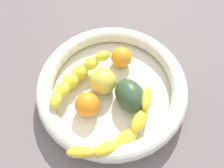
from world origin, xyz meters
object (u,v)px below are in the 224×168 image
Objects in this scene: banana_draped_left at (122,133)px; avocado_dark at (130,96)px; orange_front at (121,57)px; fruit_bowl at (112,88)px; orange_mid_left at (87,105)px; apple_yellow at (103,81)px; banana_draped_right at (77,77)px.

avocado_dark is at bearing -18.13° from banana_draped_left.
avocado_dark is at bearing -175.64° from orange_front.
fruit_bowl is at bearing 158.30° from orange_front.
avocado_dark reaches higher than banana_draped_left.
avocado_dark reaches higher than fruit_bowl.
orange_front reaches higher than fruit_bowl.
avocado_dark reaches higher than orange_mid_left.
orange_mid_left is at bearing 143.93° from orange_front.
orange_mid_left is 6.92cm from apple_yellow.
orange_mid_left is 10.06cm from avocado_dark.
apple_yellow is at bearing -34.72° from orange_mid_left.
avocado_dark is (-6.06, -12.09, -0.12)cm from banana_draped_right.
apple_yellow is (4.31, 6.03, 0.17)cm from avocado_dark.
banana_draped_right reaches higher than orange_front.
banana_draped_right is 12.35cm from orange_front.
apple_yellow is at bearing 67.73° from fruit_bowl.
apple_yellow is (0.87, 2.12, 2.11)cm from fruit_bowl.
banana_draped_right is 2.38× the size of apple_yellow.
orange_front is 0.83× the size of apple_yellow.
orange_mid_left is at bearing 97.83° from avocado_dark.
apple_yellow reaches higher than orange_mid_left.
orange_mid_left is 0.88× the size of apple_yellow.
banana_draped_right is at bearing 31.79° from banana_draped_left.
banana_draped_right is 1.73× the size of avocado_dark.
banana_draped_left is (-12.23, -1.04, 1.98)cm from fruit_bowl.
orange_front is at bearing -65.66° from banana_draped_right.
apple_yellow is at bearing 13.54° from banana_draped_left.
banana_draped_left is at bearing 161.87° from avocado_dark.
fruit_bowl is at bearing -112.27° from apple_yellow.
fruit_bowl is 5.63× the size of apple_yellow.
avocado_dark reaches higher than banana_draped_right.
fruit_bowl is 4.10× the size of avocado_dark.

